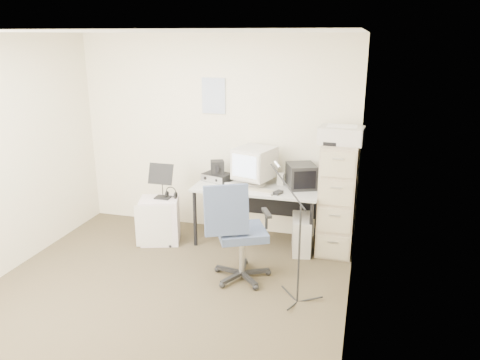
% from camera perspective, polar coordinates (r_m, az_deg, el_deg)
% --- Properties ---
extents(floor, '(3.60, 3.60, 0.01)m').
position_cam_1_polar(floor, '(4.88, -9.48, -13.51)').
color(floor, '#423B2A').
rests_on(floor, ground).
extents(ceiling, '(3.60, 3.60, 0.01)m').
position_cam_1_polar(ceiling, '(4.21, -11.23, 17.31)').
color(ceiling, white).
rests_on(ceiling, ground).
extents(wall_back, '(3.60, 0.02, 2.50)m').
position_cam_1_polar(wall_back, '(6.00, -2.93, 5.48)').
color(wall_back, beige).
rests_on(wall_back, ground).
extents(wall_front, '(3.60, 0.02, 2.50)m').
position_cam_1_polar(wall_front, '(2.97, -25.40, -8.85)').
color(wall_front, beige).
rests_on(wall_front, ground).
extents(wall_right, '(0.02, 3.60, 2.50)m').
position_cam_1_polar(wall_right, '(3.97, 13.90, -1.21)').
color(wall_right, beige).
rests_on(wall_right, ground).
extents(wall_calendar, '(0.30, 0.02, 0.44)m').
position_cam_1_polar(wall_calendar, '(5.92, -3.23, 10.21)').
color(wall_calendar, white).
rests_on(wall_calendar, wall_back).
extents(filing_cabinet, '(0.40, 0.60, 1.30)m').
position_cam_1_polar(filing_cabinet, '(5.57, 11.75, -2.22)').
color(filing_cabinet, '#B8B09B').
rests_on(filing_cabinet, floor).
extents(printer, '(0.51, 0.37, 0.19)m').
position_cam_1_polar(printer, '(5.41, 12.25, 5.36)').
color(printer, silver).
rests_on(printer, filing_cabinet).
extents(desk, '(1.50, 0.70, 0.73)m').
position_cam_1_polar(desk, '(5.77, 2.09, -4.20)').
color(desk, '#9C9B8B').
rests_on(desk, floor).
extents(crt_monitor, '(0.53, 0.54, 0.46)m').
position_cam_1_polar(crt_monitor, '(5.64, 1.79, 1.68)').
color(crt_monitor, silver).
rests_on(crt_monitor, desk).
extents(crt_tv, '(0.42, 0.43, 0.29)m').
position_cam_1_polar(crt_tv, '(5.60, 7.47, 0.50)').
color(crt_tv, black).
rests_on(crt_tv, desk).
extents(desk_speaker, '(0.08, 0.08, 0.14)m').
position_cam_1_polar(desk_speaker, '(5.69, 4.97, 0.11)').
color(desk_speaker, beige).
rests_on(desk_speaker, desk).
extents(keyboard, '(0.48, 0.24, 0.03)m').
position_cam_1_polar(keyboard, '(5.44, 1.84, -1.30)').
color(keyboard, silver).
rests_on(keyboard, desk).
extents(mouse, '(0.11, 0.14, 0.04)m').
position_cam_1_polar(mouse, '(5.37, 4.67, -1.53)').
color(mouse, black).
rests_on(mouse, desk).
extents(radio_receiver, '(0.39, 0.33, 0.09)m').
position_cam_1_polar(radio_receiver, '(5.85, -2.79, 0.37)').
color(radio_receiver, black).
rests_on(radio_receiver, desk).
extents(radio_speaker, '(0.21, 0.20, 0.16)m').
position_cam_1_polar(radio_speaker, '(5.81, -2.78, 1.58)').
color(radio_speaker, black).
rests_on(radio_speaker, radio_receiver).
extents(papers, '(0.31, 0.37, 0.02)m').
position_cam_1_polar(papers, '(5.57, -0.73, -0.87)').
color(papers, white).
rests_on(papers, desk).
extents(pc_tower, '(0.28, 0.49, 0.43)m').
position_cam_1_polar(pc_tower, '(5.63, 7.49, -6.56)').
color(pc_tower, silver).
rests_on(pc_tower, floor).
extents(office_chair, '(0.84, 0.84, 1.09)m').
position_cam_1_polar(office_chair, '(4.85, 0.21, -6.19)').
color(office_chair, '#435472').
rests_on(office_chair, floor).
extents(side_cart, '(0.55, 0.49, 0.57)m').
position_cam_1_polar(side_cart, '(5.88, -9.72, -4.88)').
color(side_cart, beige).
rests_on(side_cart, floor).
extents(music_stand, '(0.34, 0.25, 0.45)m').
position_cam_1_polar(music_stand, '(5.72, -9.48, -0.07)').
color(music_stand, black).
rests_on(music_stand, side_cart).
extents(headphones, '(0.18, 0.18, 0.03)m').
position_cam_1_polar(headphones, '(5.77, -8.39, -1.72)').
color(headphones, black).
rests_on(headphones, side_cart).
extents(mic_stand, '(0.03, 0.03, 1.30)m').
position_cam_1_polar(mic_stand, '(4.42, 7.28, -7.28)').
color(mic_stand, black).
rests_on(mic_stand, floor).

